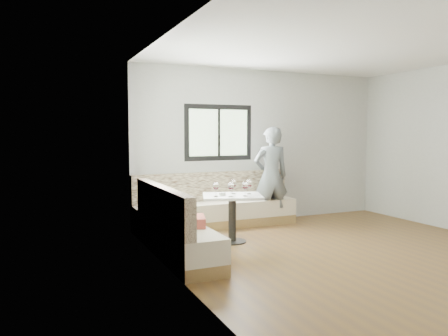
{
  "coord_description": "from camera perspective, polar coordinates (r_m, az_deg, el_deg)",
  "views": [
    {
      "loc": [
        -3.99,
        -4.69,
        1.65
      ],
      "look_at": [
        -1.33,
        1.29,
        1.12
      ],
      "focal_mm": 35.0,
      "sensor_mm": 36.0,
      "label": 1
    }
  ],
  "objects": [
    {
      "name": "room",
      "position": [
        6.17,
        15.39,
        2.26
      ],
      "size": [
        5.01,
        5.01,
        2.81
      ],
      "color": "brown",
      "rests_on": "ground"
    },
    {
      "name": "banquette",
      "position": [
        6.88,
        -3.14,
        -6.41
      ],
      "size": [
        2.9,
        2.8,
        0.95
      ],
      "color": "#97774A",
      "rests_on": "ground"
    },
    {
      "name": "table",
      "position": [
        6.58,
        1.08,
        -5.09
      ],
      "size": [
        1.05,
        0.94,
        0.72
      ],
      "rotation": [
        0.0,
        0.0,
        -0.35
      ],
      "color": "black",
      "rests_on": "ground"
    },
    {
      "name": "person",
      "position": [
        7.87,
        6.15,
        -1.01
      ],
      "size": [
        0.69,
        0.5,
        1.76
      ],
      "primitive_type": "imported",
      "rotation": [
        0.0,
        0.0,
        3.02
      ],
      "color": "slate",
      "rests_on": "ground"
    },
    {
      "name": "olive_ramekin",
      "position": [
        6.53,
        -0.21,
        -3.38
      ],
      "size": [
        0.11,
        0.11,
        0.04
      ],
      "color": "white",
      "rests_on": "table"
    },
    {
      "name": "wine_glass_a",
      "position": [
        6.37,
        -1.06,
        -2.41
      ],
      "size": [
        0.1,
        0.1,
        0.22
      ],
      "color": "white",
      "rests_on": "table"
    },
    {
      "name": "wine_glass_b",
      "position": [
        6.35,
        0.91,
        -2.44
      ],
      "size": [
        0.1,
        0.1,
        0.22
      ],
      "color": "white",
      "rests_on": "table"
    },
    {
      "name": "wine_glass_c",
      "position": [
        6.42,
        2.78,
        -2.37
      ],
      "size": [
        0.1,
        0.1,
        0.22
      ],
      "color": "white",
      "rests_on": "table"
    },
    {
      "name": "wine_glass_d",
      "position": [
        6.66,
        1.25,
        -2.1
      ],
      "size": [
        0.1,
        0.1,
        0.22
      ],
      "color": "white",
      "rests_on": "table"
    },
    {
      "name": "wine_glass_e",
      "position": [
        6.66,
        3.28,
        -2.11
      ],
      "size": [
        0.1,
        0.1,
        0.22
      ],
      "color": "white",
      "rests_on": "table"
    }
  ]
}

